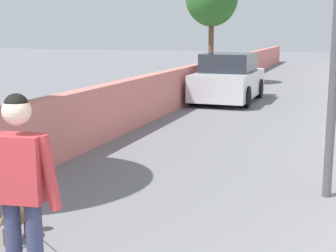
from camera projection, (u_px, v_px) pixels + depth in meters
name	position (u px, v px, depth m)	size (l,w,h in m)	color
ground_plane	(270.00, 104.00, 15.47)	(80.00, 80.00, 0.00)	slate
wall_left	(173.00, 89.00, 14.33)	(48.00, 0.30, 1.15)	#CC726B
person_skateboarder	(21.00, 184.00, 3.80)	(0.27, 0.72, 1.70)	#333859
dog	(16.00, 216.00, 5.34)	(1.46, 1.09, 1.06)	brown
car_near	(229.00, 79.00, 15.93)	(3.84, 1.80, 1.54)	silver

